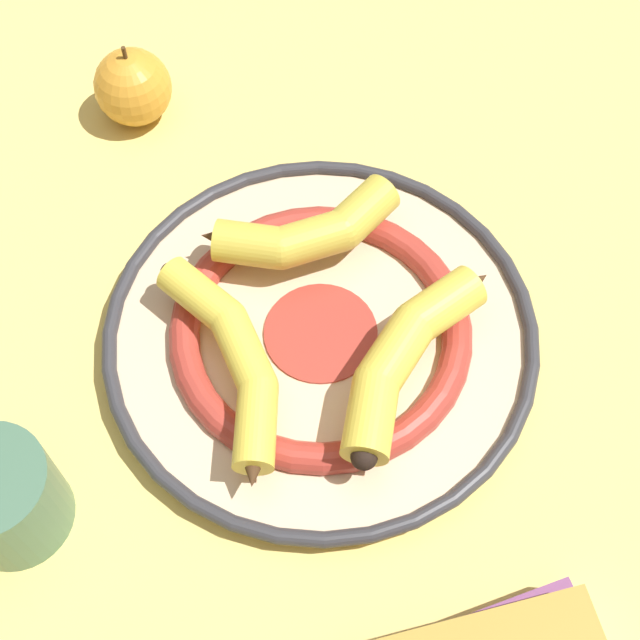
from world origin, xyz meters
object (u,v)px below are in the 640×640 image
apple (133,87)px  banana_a (234,359)px  decorative_bowl (320,333)px  banana_c (406,353)px  banana_b (305,233)px

apple → banana_a: bearing=166.0°
decorative_bowl → banana_c: 0.08m
banana_a → apple: (0.30, -0.08, -0.01)m
apple → banana_b: bearing=-172.1°
decorative_bowl → banana_b: bearing=-24.8°
decorative_bowl → banana_a: bearing=88.0°
banana_c → banana_b: bearing=-113.8°
decorative_bowl → banana_a: 0.08m
banana_a → apple: apple is taller
apple → banana_c: bearing=-174.9°
banana_a → banana_b: (0.07, -0.11, 0.00)m
banana_a → decorative_bowl: bearing=-81.0°
decorative_bowl → banana_c: size_ratio=1.91×
banana_a → banana_b: bearing=-47.9°
decorative_bowl → banana_b: banana_b is taller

